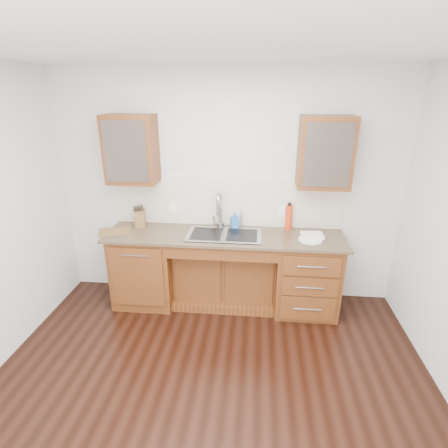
# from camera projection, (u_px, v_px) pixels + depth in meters

# --- Properties ---
(ground) EXTENTS (4.00, 3.50, 0.10)m
(ground) POSITION_uv_depth(u_px,v_px,m) (208.00, 403.00, 2.97)
(ground) COLOR black
(ceiling) EXTENTS (4.00, 3.50, 0.10)m
(ceiling) POSITION_uv_depth(u_px,v_px,m) (199.00, 31.00, 1.96)
(ceiling) COLOR white
(ceiling) RESTS_ON wall_back
(wall_back) EXTENTS (4.00, 0.10, 2.70)m
(wall_back) POSITION_uv_depth(u_px,v_px,m) (227.00, 188.00, 4.13)
(wall_back) COLOR silver
(wall_back) RESTS_ON ground
(base_cabinet_left) EXTENTS (0.70, 0.62, 0.88)m
(base_cabinet_left) POSITION_uv_depth(u_px,v_px,m) (146.00, 267.00, 4.22)
(base_cabinet_left) COLOR #593014
(base_cabinet_left) RESTS_ON ground
(base_cabinet_center) EXTENTS (1.20, 0.44, 0.70)m
(base_cabinet_center) POSITION_uv_depth(u_px,v_px,m) (225.00, 274.00, 4.24)
(base_cabinet_center) COLOR #593014
(base_cabinet_center) RESTS_ON ground
(base_cabinet_right) EXTENTS (0.70, 0.62, 0.88)m
(base_cabinet_right) POSITION_uv_depth(u_px,v_px,m) (306.00, 275.00, 4.04)
(base_cabinet_right) COLOR #593014
(base_cabinet_right) RESTS_ON ground
(countertop) EXTENTS (2.70, 0.65, 0.03)m
(countertop) POSITION_uv_depth(u_px,v_px,m) (224.00, 236.00, 3.95)
(countertop) COLOR #84705B
(countertop) RESTS_ON base_cabinet_left
(backsplash) EXTENTS (2.70, 0.02, 0.59)m
(backsplash) POSITION_uv_depth(u_px,v_px,m) (227.00, 202.00, 4.13)
(backsplash) COLOR beige
(backsplash) RESTS_ON wall_back
(sink) EXTENTS (0.84, 0.46, 0.19)m
(sink) POSITION_uv_depth(u_px,v_px,m) (224.00, 242.00, 3.96)
(sink) COLOR #9E9EA5
(sink) RESTS_ON countertop
(faucet) EXTENTS (0.04, 0.04, 0.40)m
(faucet) POSITION_uv_depth(u_px,v_px,m) (220.00, 212.00, 4.08)
(faucet) COLOR #999993
(faucet) RESTS_ON countertop
(filter_tap) EXTENTS (0.02, 0.02, 0.24)m
(filter_tap) POSITION_uv_depth(u_px,v_px,m) (241.00, 219.00, 4.09)
(filter_tap) COLOR #999993
(filter_tap) RESTS_ON countertop
(upper_cabinet_left) EXTENTS (0.55, 0.34, 0.75)m
(upper_cabinet_left) POSITION_uv_depth(u_px,v_px,m) (131.00, 149.00, 3.86)
(upper_cabinet_left) COLOR #593014
(upper_cabinet_left) RESTS_ON wall_back
(upper_cabinet_right) EXTENTS (0.55, 0.34, 0.75)m
(upper_cabinet_right) POSITION_uv_depth(u_px,v_px,m) (325.00, 153.00, 3.66)
(upper_cabinet_right) COLOR #593014
(upper_cabinet_right) RESTS_ON wall_back
(outlet_left) EXTENTS (0.08, 0.01, 0.12)m
(outlet_left) POSITION_uv_depth(u_px,v_px,m) (173.00, 207.00, 4.21)
(outlet_left) COLOR white
(outlet_left) RESTS_ON backsplash
(outlet_right) EXTENTS (0.08, 0.01, 0.12)m
(outlet_right) POSITION_uv_depth(u_px,v_px,m) (282.00, 210.00, 4.09)
(outlet_right) COLOR white
(outlet_right) RESTS_ON backsplash
(soap_bottle) EXTENTS (0.11, 0.11, 0.19)m
(soap_bottle) POSITION_uv_depth(u_px,v_px,m) (235.00, 220.00, 4.12)
(soap_bottle) COLOR blue
(soap_bottle) RESTS_ON countertop
(water_bottle) EXTENTS (0.10, 0.10, 0.29)m
(water_bottle) POSITION_uv_depth(u_px,v_px,m) (289.00, 217.00, 4.05)
(water_bottle) COLOR red
(water_bottle) RESTS_ON countertop
(plate) EXTENTS (0.28, 0.28, 0.01)m
(plate) POSITION_uv_depth(u_px,v_px,m) (310.00, 240.00, 3.79)
(plate) COLOR silver
(plate) RESTS_ON countertop
(dish_towel) EXTENTS (0.25, 0.19, 0.04)m
(dish_towel) POSITION_uv_depth(u_px,v_px,m) (312.00, 235.00, 3.84)
(dish_towel) COLOR white
(dish_towel) RESTS_ON plate
(knife_block) EXTENTS (0.16, 0.21, 0.21)m
(knife_block) POSITION_uv_depth(u_px,v_px,m) (140.00, 218.00, 4.16)
(knife_block) COLOR brown
(knife_block) RESTS_ON countertop
(cutting_board) EXTENTS (0.42, 0.36, 0.02)m
(cutting_board) POSITION_uv_depth(u_px,v_px,m) (115.00, 231.00, 4.01)
(cutting_board) COLOR olive
(cutting_board) RESTS_ON countertop
(cup_left_a) EXTENTS (0.14, 0.14, 0.09)m
(cup_left_a) POSITION_uv_depth(u_px,v_px,m) (127.00, 154.00, 3.88)
(cup_left_a) COLOR white
(cup_left_a) RESTS_ON upper_cabinet_left
(cup_left_b) EXTENTS (0.11, 0.11, 0.09)m
(cup_left_b) POSITION_uv_depth(u_px,v_px,m) (141.00, 155.00, 3.87)
(cup_left_b) COLOR white
(cup_left_b) RESTS_ON upper_cabinet_left
(cup_right_a) EXTENTS (0.15, 0.15, 0.09)m
(cup_right_a) POSITION_uv_depth(u_px,v_px,m) (318.00, 158.00, 3.69)
(cup_right_a) COLOR white
(cup_right_a) RESTS_ON upper_cabinet_right
(cup_right_b) EXTENTS (0.13, 0.13, 0.10)m
(cup_right_b) POSITION_uv_depth(u_px,v_px,m) (335.00, 157.00, 3.67)
(cup_right_b) COLOR white
(cup_right_b) RESTS_ON upper_cabinet_right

